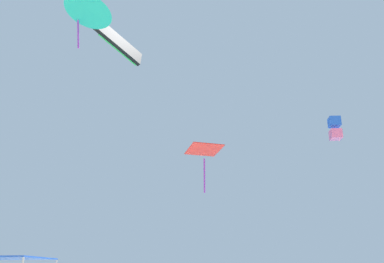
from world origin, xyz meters
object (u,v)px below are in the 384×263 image
kite_box_blue (335,128)px  kite_parafoil_black (118,42)px  canopy_tent (10,261)px  kite_delta_teal (89,8)px  kite_diamond_red (204,152)px

kite_box_blue → kite_parafoil_black: 21.73m
canopy_tent → kite_delta_teal: (2.63, -0.08, 12.32)m
kite_diamond_red → kite_box_blue: size_ratio=1.68×
kite_delta_teal → kite_parafoil_black: 20.25m
canopy_tent → kite_box_blue: bearing=42.3°
kite_delta_teal → kite_diamond_red: bearing=104.7°
kite_diamond_red → kite_delta_teal: bearing=38.5°
kite_parafoil_black → kite_box_blue: bearing=-59.3°
canopy_tent → kite_delta_teal: kite_delta_teal is taller
canopy_tent → kite_diamond_red: 14.04m
kite_diamond_red → kite_box_blue: kite_box_blue is taller
kite_box_blue → kite_parafoil_black: kite_parafoil_black is taller
kite_delta_teal → kite_parafoil_black: size_ratio=0.69×
canopy_tent → kite_box_blue: kite_box_blue is taller
kite_delta_teal → kite_diamond_red: size_ratio=1.18×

